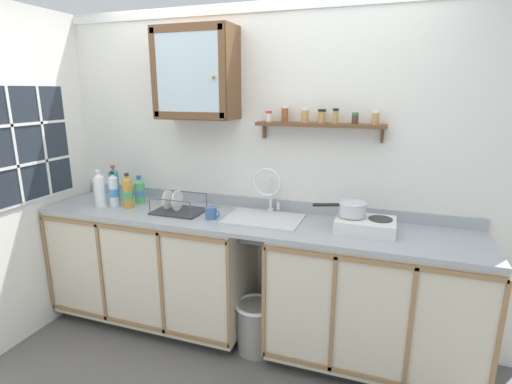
{
  "coord_description": "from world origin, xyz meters",
  "views": [
    {
      "loc": [
        0.94,
        -2.15,
        1.83
      ],
      "look_at": [
        0.04,
        0.42,
        1.13
      ],
      "focal_mm": 27.56,
      "sensor_mm": 36.0,
      "label": 1
    }
  ],
  "objects_px": {
    "bottle_opaque_white_0": "(100,189)",
    "bottle_water_clear_3": "(114,191)",
    "sink": "(264,220)",
    "bottle_soda_green_2": "(140,191)",
    "dish_rack": "(178,208)",
    "mug": "(211,213)",
    "bottle_juice_amber_1": "(128,192)",
    "bottle_detergent_teal_4": "(114,185)",
    "wall_cabinet": "(196,74)",
    "trash_bin": "(256,325)",
    "saucepan": "(352,208)",
    "hot_plate_stove": "(365,225)"
  },
  "relations": [
    {
      "from": "sink",
      "to": "dish_rack",
      "type": "distance_m",
      "value": 0.66
    },
    {
      "from": "dish_rack",
      "to": "mug",
      "type": "distance_m",
      "value": 0.31
    },
    {
      "from": "bottle_juice_amber_1",
      "to": "trash_bin",
      "type": "height_order",
      "value": "bottle_juice_amber_1"
    },
    {
      "from": "bottle_detergent_teal_4",
      "to": "trash_bin",
      "type": "distance_m",
      "value": 1.57
    },
    {
      "from": "bottle_water_clear_3",
      "to": "wall_cabinet",
      "type": "distance_m",
      "value": 1.1
    },
    {
      "from": "bottle_opaque_white_0",
      "to": "dish_rack",
      "type": "bearing_deg",
      "value": 5.45
    },
    {
      "from": "bottle_water_clear_3",
      "to": "mug",
      "type": "distance_m",
      "value": 0.85
    },
    {
      "from": "bottle_water_clear_3",
      "to": "dish_rack",
      "type": "xyz_separation_m",
      "value": [
        0.54,
        0.03,
        -0.1
      ]
    },
    {
      "from": "bottle_opaque_white_0",
      "to": "wall_cabinet",
      "type": "relative_size",
      "value": 0.45
    },
    {
      "from": "wall_cabinet",
      "to": "bottle_water_clear_3",
      "type": "bearing_deg",
      "value": -162.27
    },
    {
      "from": "dish_rack",
      "to": "bottle_juice_amber_1",
      "type": "bearing_deg",
      "value": -176.52
    },
    {
      "from": "bottle_juice_amber_1",
      "to": "bottle_water_clear_3",
      "type": "xyz_separation_m",
      "value": [
        -0.12,
        -0.01,
        0.0
      ]
    },
    {
      "from": "saucepan",
      "to": "bottle_water_clear_3",
      "type": "distance_m",
      "value": 1.79
    },
    {
      "from": "saucepan",
      "to": "wall_cabinet",
      "type": "distance_m",
      "value": 1.43
    },
    {
      "from": "bottle_juice_amber_1",
      "to": "bottle_detergent_teal_4",
      "type": "bearing_deg",
      "value": 151.22
    },
    {
      "from": "bottle_water_clear_3",
      "to": "bottle_detergent_teal_4",
      "type": "bearing_deg",
      "value": 126.74
    },
    {
      "from": "bottle_water_clear_3",
      "to": "trash_bin",
      "type": "height_order",
      "value": "bottle_water_clear_3"
    },
    {
      "from": "bottle_detergent_teal_4",
      "to": "wall_cabinet",
      "type": "bearing_deg",
      "value": 5.71
    },
    {
      "from": "bottle_opaque_white_0",
      "to": "mug",
      "type": "height_order",
      "value": "bottle_opaque_white_0"
    },
    {
      "from": "bottle_opaque_white_0",
      "to": "bottle_water_clear_3",
      "type": "xyz_separation_m",
      "value": [
        0.11,
        0.03,
        -0.01
      ]
    },
    {
      "from": "mug",
      "to": "bottle_juice_amber_1",
      "type": "bearing_deg",
      "value": 177.04
    },
    {
      "from": "bottle_juice_amber_1",
      "to": "bottle_detergent_teal_4",
      "type": "xyz_separation_m",
      "value": [
        -0.22,
        0.12,
        0.01
      ]
    },
    {
      "from": "saucepan",
      "to": "bottle_water_clear_3",
      "type": "xyz_separation_m",
      "value": [
        -1.79,
        -0.09,
        -0.01
      ]
    },
    {
      "from": "dish_rack",
      "to": "mug",
      "type": "relative_size",
      "value": 3.04
    },
    {
      "from": "bottle_juice_amber_1",
      "to": "mug",
      "type": "xyz_separation_m",
      "value": [
        0.72,
        -0.04,
        -0.08
      ]
    },
    {
      "from": "bottle_water_clear_3",
      "to": "wall_cabinet",
      "type": "xyz_separation_m",
      "value": [
        0.64,
        0.2,
        0.86
      ]
    },
    {
      "from": "bottle_soda_green_2",
      "to": "wall_cabinet",
      "type": "relative_size",
      "value": 0.34
    },
    {
      "from": "bottle_water_clear_3",
      "to": "sink",
      "type": "bearing_deg",
      "value": 4.44
    },
    {
      "from": "bottle_juice_amber_1",
      "to": "mug",
      "type": "height_order",
      "value": "bottle_juice_amber_1"
    },
    {
      "from": "trash_bin",
      "to": "dish_rack",
      "type": "bearing_deg",
      "value": 172.71
    },
    {
      "from": "saucepan",
      "to": "bottle_juice_amber_1",
      "type": "height_order",
      "value": "bottle_juice_amber_1"
    },
    {
      "from": "bottle_opaque_white_0",
      "to": "bottle_detergent_teal_4",
      "type": "distance_m",
      "value": 0.16
    },
    {
      "from": "bottle_detergent_teal_4",
      "to": "mug",
      "type": "xyz_separation_m",
      "value": [
        0.94,
        -0.16,
        -0.09
      ]
    },
    {
      "from": "hot_plate_stove",
      "to": "bottle_opaque_white_0",
      "type": "xyz_separation_m",
      "value": [
        -1.99,
        -0.1,
        0.09
      ]
    },
    {
      "from": "bottle_juice_amber_1",
      "to": "bottle_water_clear_3",
      "type": "height_order",
      "value": "bottle_water_clear_3"
    },
    {
      "from": "bottle_detergent_teal_4",
      "to": "trash_bin",
      "type": "relative_size",
      "value": 0.79
    },
    {
      "from": "bottle_juice_amber_1",
      "to": "bottle_soda_green_2",
      "type": "xyz_separation_m",
      "value": [
        -0.01,
        0.15,
        -0.02
      ]
    },
    {
      "from": "sink",
      "to": "bottle_water_clear_3",
      "type": "height_order",
      "value": "sink"
    },
    {
      "from": "sink",
      "to": "bottle_soda_green_2",
      "type": "distance_m",
      "value": 1.08
    },
    {
      "from": "bottle_juice_amber_1",
      "to": "dish_rack",
      "type": "distance_m",
      "value": 0.42
    },
    {
      "from": "bottle_detergent_teal_4",
      "to": "trash_bin",
      "type": "height_order",
      "value": "bottle_detergent_teal_4"
    },
    {
      "from": "bottle_soda_green_2",
      "to": "trash_bin",
      "type": "height_order",
      "value": "bottle_soda_green_2"
    },
    {
      "from": "hot_plate_stove",
      "to": "mug",
      "type": "bearing_deg",
      "value": -174.68
    },
    {
      "from": "sink",
      "to": "wall_cabinet",
      "type": "bearing_deg",
      "value": 168.46
    },
    {
      "from": "bottle_water_clear_3",
      "to": "wall_cabinet",
      "type": "height_order",
      "value": "wall_cabinet"
    },
    {
      "from": "sink",
      "to": "wall_cabinet",
      "type": "distance_m",
      "value": 1.14
    },
    {
      "from": "bottle_juice_amber_1",
      "to": "bottle_water_clear_3",
      "type": "relative_size",
      "value": 0.97
    },
    {
      "from": "hot_plate_stove",
      "to": "bottle_opaque_white_0",
      "type": "relative_size",
      "value": 1.29
    },
    {
      "from": "bottle_juice_amber_1",
      "to": "mug",
      "type": "distance_m",
      "value": 0.72
    },
    {
      "from": "saucepan",
      "to": "bottle_soda_green_2",
      "type": "distance_m",
      "value": 1.67
    }
  ]
}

